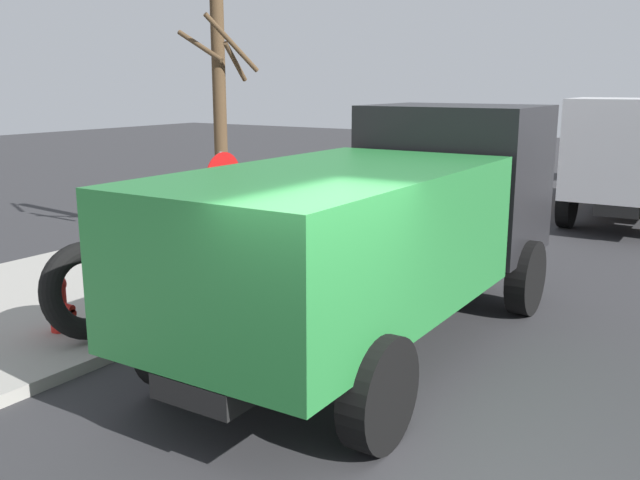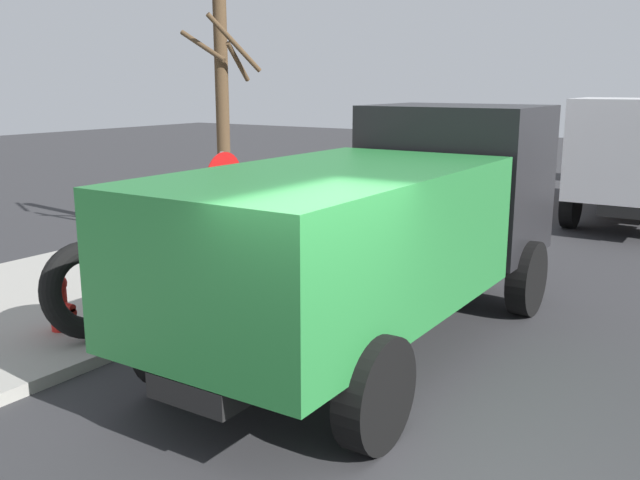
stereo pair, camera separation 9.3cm
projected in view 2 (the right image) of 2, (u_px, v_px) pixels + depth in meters
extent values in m
cylinder|color=red|center=(59.00, 309.00, 9.09)|extent=(0.22, 0.22, 0.57)
sphere|color=red|center=(57.00, 283.00, 9.01)|extent=(0.26, 0.26, 0.26)
cylinder|color=red|center=(68.00, 307.00, 8.96)|extent=(0.10, 0.18, 0.10)
cylinder|color=red|center=(49.00, 302.00, 9.18)|extent=(0.10, 0.18, 0.10)
cylinder|color=red|center=(69.00, 312.00, 8.98)|extent=(0.12, 0.18, 0.12)
torus|color=black|center=(88.00, 290.00, 8.75)|extent=(1.31, 0.76, 1.27)
cylinder|color=gray|center=(224.00, 226.00, 10.35)|extent=(0.06, 0.06, 2.20)
cylinder|color=red|center=(225.00, 178.00, 10.17)|extent=(0.76, 0.02, 0.76)
cube|color=#237033|center=(330.00, 241.00, 7.78)|extent=(4.84, 2.57, 1.60)
cube|color=black|center=(455.00, 178.00, 10.66)|extent=(2.04, 2.53, 2.20)
cube|color=black|center=(376.00, 296.00, 8.88)|extent=(7.01, 1.00, 0.24)
cylinder|color=black|center=(376.00, 255.00, 11.46)|extent=(1.10, 0.32, 1.10)
cylinder|color=black|center=(527.00, 278.00, 10.13)|extent=(1.10, 0.32, 1.10)
cylinder|color=black|center=(177.00, 340.00, 7.69)|extent=(1.10, 0.32, 1.10)
cylinder|color=black|center=(376.00, 393.00, 6.37)|extent=(1.10, 0.32, 1.10)
cube|color=silver|center=(633.00, 150.00, 15.15)|extent=(2.06, 2.55, 2.20)
cylinder|color=black|center=(571.00, 204.00, 16.27)|extent=(1.11, 0.33, 1.10)
cylinder|color=black|center=(609.00, 182.00, 20.05)|extent=(1.11, 0.33, 1.10)
cylinder|color=#4C3823|center=(222.00, 105.00, 13.97)|extent=(0.27, 0.27, 5.48)
cylinder|color=#4C3823|center=(203.00, 46.00, 13.29)|extent=(0.12, 1.09, 0.63)
cylinder|color=#4C3823|center=(238.00, 62.00, 13.64)|extent=(0.83, 0.25, 0.75)
cylinder|color=#4C3823|center=(234.00, 43.00, 13.28)|extent=(1.13, 0.48, 1.08)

